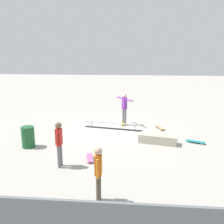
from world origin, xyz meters
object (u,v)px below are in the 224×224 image
skater_main (124,106)px  skate_ledge (158,139)px  bystander_red_shirt (59,142)px  grind_rail (113,126)px  loose_skateboard_teal (196,142)px  trash_bin (28,137)px  loose_skateboard_pink (90,158)px  loose_skateboard_natural (160,127)px  bystander_orange_shirt (98,171)px  skateboard_main (123,123)px

skater_main → skate_ledge: bearing=173.9°
skater_main → bystander_red_shirt: skater_main is taller
grind_rail → loose_skateboard_teal: size_ratio=3.67×
skate_ledge → loose_skateboard_teal: bearing=-174.6°
trash_bin → bystander_red_shirt: bearing=137.5°
grind_rail → skate_ledge: size_ratio=1.86×
loose_skateboard_pink → loose_skateboard_teal: size_ratio=1.01×
loose_skateboard_teal → trash_bin: bearing=-149.4°
bystander_red_shirt → loose_skateboard_natural: 6.11m
loose_skateboard_pink → loose_skateboard_teal: same height
bystander_red_shirt → loose_skateboard_teal: size_ratio=1.93×
skater_main → trash_bin: size_ratio=1.99×
bystander_red_shirt → loose_skateboard_pink: 1.39m
skate_ledge → loose_skateboard_teal: size_ratio=1.97×
grind_rail → skater_main: size_ratio=1.73×
bystander_orange_shirt → loose_skateboard_teal: (-3.54, -4.67, -0.78)m
loose_skateboard_pink → skate_ledge: bearing=-66.7°
skater_main → trash_bin: bearing=97.7°
bystander_orange_shirt → trash_bin: 5.00m
grind_rail → loose_skateboard_teal: grind_rail is taller
grind_rail → loose_skateboard_teal: (-3.73, 1.76, -0.07)m
skateboard_main → loose_skateboard_natural: size_ratio=0.99×
grind_rail → skate_ledge: (-2.10, 1.91, 0.05)m
skateboard_main → loose_skateboard_pink: same height
skate_ledge → loose_skateboard_natural: 2.14m
grind_rail → trash_bin: trash_bin is taller
skateboard_main → trash_bin: trash_bin is taller
skater_main → loose_skateboard_natural: skater_main is taller
bystander_orange_shirt → loose_skateboard_teal: 5.92m
skater_main → loose_skateboard_pink: size_ratio=2.09×
skater_main → loose_skateboard_natural: (-1.84, 0.58, -0.93)m
skateboard_main → trash_bin: bearing=133.2°
skate_ledge → trash_bin: size_ratio=1.86×
skate_ledge → skater_main: size_ratio=0.93×
skateboard_main → skate_ledge: bearing=-152.0°
skater_main → grind_rail: bearing=109.6°
trash_bin → skateboard_main: bearing=-135.1°
bystander_red_shirt → loose_skateboard_teal: bystander_red_shirt is taller
loose_skateboard_natural → loose_skateboard_teal: (-1.34, 1.97, 0.00)m
grind_rail → trash_bin: size_ratio=3.45×
grind_rail → trash_bin: (3.25, 2.82, 0.29)m
skateboard_main → loose_skateboard_pink: 4.85m
skate_ledge → trash_bin: trash_bin is taller
loose_skateboard_pink → trash_bin: (2.74, -1.02, 0.36)m
bystander_red_shirt → bystander_orange_shirt: bystander_red_shirt is taller
skater_main → loose_skateboard_pink: (1.05, 4.64, -0.93)m
skateboard_main → bystander_orange_shirt: 7.39m
skater_main → bystander_orange_shirt: 7.24m
skateboard_main → grind_rail: bearing=149.8°
bystander_orange_shirt → grind_rail: bearing=-179.1°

